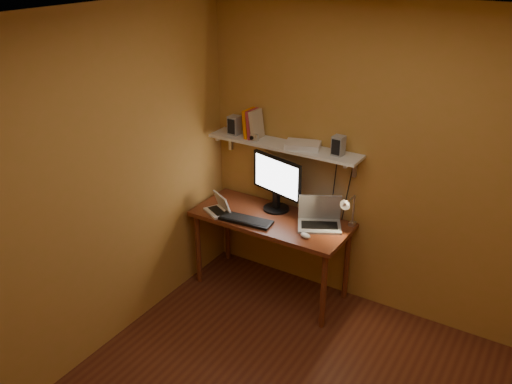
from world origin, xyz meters
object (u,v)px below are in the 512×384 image
Objects in this scene: router at (303,145)px; desk at (271,226)px; monitor at (277,181)px; netbook at (219,207)px; laptop at (320,218)px; shelf_camera at (253,137)px; speaker_right at (338,146)px; keyboard at (246,220)px; mouse at (305,235)px; wall_shelf at (283,146)px; speaker_left at (234,125)px; desk_lamp at (349,209)px.

desk is at bearing -132.89° from router.
monitor is at bearing 104.81° from desk.
netbook is 0.97× the size of router.
desk is 3.18× the size of laptop.
laptop is 1.52× the size of router.
laptop is 0.90m from shelf_camera.
speaker_right is (0.55, 0.03, 0.42)m from monitor.
keyboard is 0.56m from mouse.
shelf_camera is at bearing -171.75° from router.
shelf_camera is (-0.23, -0.03, 0.37)m from monitor.
wall_shelf is 0.69m from laptop.
desk is 1.00× the size of wall_shelf.
desk is 0.72m from wall_shelf.
mouse is at bearing 27.34° from netbook.
speaker_left reaches higher than monitor.
laptop is at bearing 13.39° from desk.
speaker_left is at bearing 126.06° from netbook.
router is at bearing 47.11° from desk.
shelf_camera is at bearing 85.50° from netbook.
laptop is (0.46, -0.06, -0.21)m from monitor.
router is at bearing 42.47° from keyboard.
speaker_left reaches higher than laptop.
wall_shelf is at bearing 139.44° from laptop.
desk is 0.25m from keyboard.
speaker_right is at bearing 93.85° from mouse.
desk is 4.97× the size of netbook.
wall_shelf is 0.51m from speaker_right.
monitor is 0.45m from keyboard.
keyboard is 0.86m from speaker_left.
speaker_left is 1.70× the size of shelf_camera.
monitor is at bearing -1.55° from speaker_left.
speaker_left is at bearing -168.19° from monitor.
netbook is 0.74m from speaker_left.
desk_lamp is (0.81, 0.31, 0.20)m from keyboard.
desk_lamp is at bearing -19.40° from speaker_right.
monitor is 0.63m from speaker_left.
speaker_left reaches higher than speaker_right.
laptop is (0.42, -0.09, -0.54)m from wall_shelf.
desk_lamp is 3.74× the size of shelf_camera.
router reaches higher than wall_shelf.
router is (0.18, 0.00, 0.04)m from wall_shelf.
netbook is (-0.41, -0.31, -0.23)m from monitor.
speaker_right is (-0.16, 0.07, 0.50)m from desk_lamp.
laptop is (0.42, 0.10, 0.16)m from desk.
wall_shelf is at bearing 65.25° from netbook.
speaker_left is at bearing 146.84° from laptop.
netbook is (-0.86, -0.25, -0.02)m from laptop.
monitor is 0.43m from router.
router is (0.18, 0.20, 0.73)m from desk.
mouse is at bearing -22.80° from shelf_camera.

